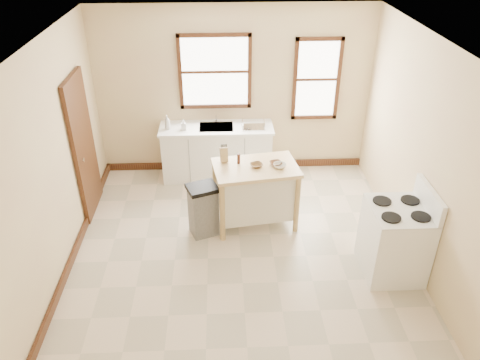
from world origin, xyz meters
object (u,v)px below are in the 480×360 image
kitchen_island (255,195)px  dish_rack (253,125)px  pepper_grinder (239,159)px  bowl_b (276,163)px  soap_bottle_b (184,125)px  bowl_a (257,165)px  knife_block (224,155)px  bowl_c (280,166)px  soap_bottle_a (167,122)px  gas_stove (396,232)px  trash_bin (203,210)px

kitchen_island → dish_rack: bearing=78.8°
pepper_grinder → bowl_b: pepper_grinder is taller
bowl_b → soap_bottle_b: bearing=136.5°
soap_bottle_b → bowl_a: size_ratio=1.02×
knife_block → bowl_c: 0.79m
soap_bottle_b → dish_rack: size_ratio=0.47×
soap_bottle_b → bowl_b: bearing=-48.3°
dish_rack → bowl_c: size_ratio=2.10×
soap_bottle_a → soap_bottle_b: 0.27m
bowl_a → dish_rack: bearing=87.8°
bowl_b → bowl_c: (0.04, -0.08, 0.01)m
knife_block → gas_stove: 2.48m
kitchen_island → bowl_c: bowl_c is taller
dish_rack → bowl_b: 1.33m
kitchen_island → pepper_grinder: 0.60m
bowl_b → trash_bin: bearing=-166.2°
pepper_grinder → bowl_c: pepper_grinder is taller
bowl_b → bowl_c: size_ratio=0.93×
soap_bottle_b → knife_block: knife_block is taller
bowl_b → trash_bin: bowl_b is taller
kitchen_island → gas_stove: size_ratio=0.96×
soap_bottle_b → knife_block: size_ratio=0.87×
soap_bottle_b → pepper_grinder: 1.48m
kitchen_island → trash_bin: bearing=-172.1°
kitchen_island → trash_bin: size_ratio=1.49×
dish_rack → trash_bin: size_ratio=0.48×
kitchen_island → bowl_b: (0.28, 0.03, 0.49)m
soap_bottle_a → gas_stove: (2.98, -2.46, -0.43)m
dish_rack → bowl_a: 1.35m
trash_bin → gas_stove: (2.39, -0.90, 0.22)m
kitchen_island → trash_bin: kitchen_island is taller
dish_rack → bowl_c: 1.41m
knife_block → bowl_b: 0.73m
bowl_a → bowl_b: size_ratio=1.03×
dish_rack → bowl_a: dish_rack is taller
kitchen_island → knife_block: size_ratio=5.78×
soap_bottle_a → trash_bin: bearing=-79.0°
soap_bottle_a → soap_bottle_b: bearing=-16.8°
bowl_a → trash_bin: (-0.75, -0.21, -0.58)m
soap_bottle_a → gas_stove: gas_stove is taller
trash_bin → gas_stove: size_ratio=0.64×
soap_bottle_b → bowl_a: bearing=-55.7°
soap_bottle_a → bowl_c: soap_bottle_a is taller
dish_rack → pepper_grinder: (-0.29, -1.25, 0.06)m
knife_block → gas_stove: bearing=-42.2°
pepper_grinder → bowl_a: pepper_grinder is taller
soap_bottle_b → knife_block: bearing=-66.1°
dish_rack → gas_stove: 2.95m
kitchen_island → bowl_b: bearing=-1.9°
soap_bottle_b → pepper_grinder: pepper_grinder is taller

